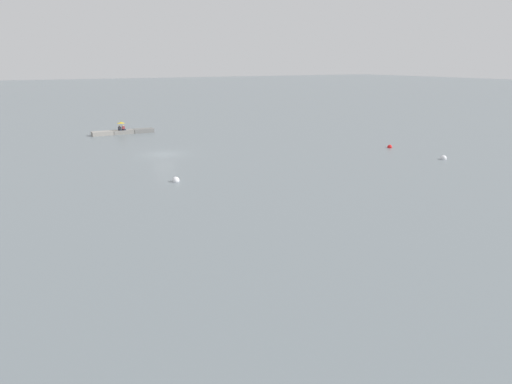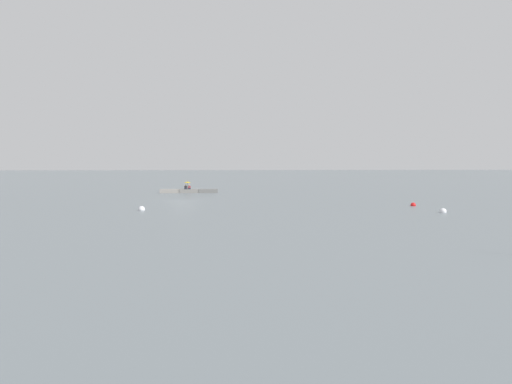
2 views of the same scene
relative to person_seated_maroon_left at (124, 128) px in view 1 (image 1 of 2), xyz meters
The scene contains 8 objects.
ground_plane 18.26m from the person_seated_maroon_left, 89.80° to the left, with size 500.00×500.00×0.00m, color slate.
seawall_pier 0.58m from the person_seated_maroon_left, 72.34° to the right, with size 8.98×1.49×0.59m.
person_seated_maroon_left is the anchor object (origin of this frame).
person_seated_dark_right 0.56m from the person_seated_maroon_left, ahead, with size 0.47×0.65×0.73m.
umbrella_open_yellow 0.91m from the person_seated_maroon_left, 27.67° to the right, with size 1.12×1.12×1.25m.
mooring_buoy_near 37.94m from the person_seated_maroon_left, 133.01° to the left, with size 0.57×0.57×0.57m.
mooring_buoy_mid 44.30m from the person_seated_maroon_left, 125.67° to the left, with size 0.67×0.67×0.67m.
mooring_buoy_far 31.50m from the person_seated_maroon_left, 83.90° to the left, with size 0.67×0.67×0.67m.
Camera 1 is at (17.34, 53.09, 10.46)m, focal length 33.82 mm.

